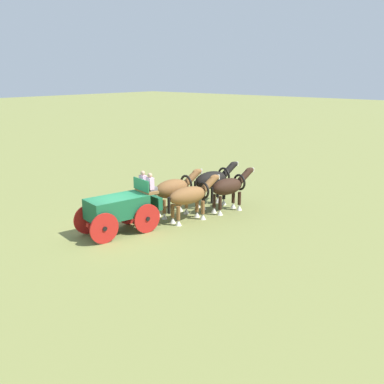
# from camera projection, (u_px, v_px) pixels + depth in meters

# --- Properties ---
(ground_plane) EXTENTS (220.00, 220.00, 0.00)m
(ground_plane) POSITION_uv_depth(u_px,v_px,m) (118.00, 233.00, 20.83)
(ground_plane) COLOR olive
(show_wagon) EXTENTS (5.79, 2.30, 2.66)m
(show_wagon) POSITION_uv_depth(u_px,v_px,m) (121.00, 207.00, 20.63)
(show_wagon) COLOR #195B38
(show_wagon) RESTS_ON ground
(draft_horse_rear_near) EXTENTS (3.02, 1.32, 2.22)m
(draft_horse_rear_near) POSITION_uv_depth(u_px,v_px,m) (174.00, 189.00, 23.19)
(draft_horse_rear_near) COLOR brown
(draft_horse_rear_near) RESTS_ON ground
(draft_horse_rear_off) EXTENTS (3.20, 1.25, 2.12)m
(draft_horse_rear_off) POSITION_uv_depth(u_px,v_px,m) (190.00, 196.00, 22.24)
(draft_horse_rear_off) COLOR brown
(draft_horse_rear_off) RESTS_ON ground
(draft_horse_lead_near) EXTENTS (3.12, 1.32, 2.29)m
(draft_horse_lead_near) POSITION_uv_depth(u_px,v_px,m) (213.00, 181.00, 24.74)
(draft_horse_lead_near) COLOR black
(draft_horse_lead_near) RESTS_ON ground
(draft_horse_lead_off) EXTENTS (3.00, 1.22, 2.17)m
(draft_horse_lead_off) POSITION_uv_depth(u_px,v_px,m) (229.00, 187.00, 23.79)
(draft_horse_lead_off) COLOR #331E14
(draft_horse_lead_off) RESTS_ON ground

